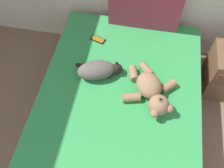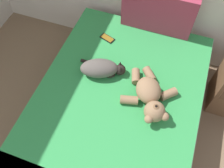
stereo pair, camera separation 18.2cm
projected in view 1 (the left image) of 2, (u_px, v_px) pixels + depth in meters
bed at (118, 113)px, 2.31m from camera, size 1.47×2.09×0.50m
patterned_cushion at (145, 7)px, 2.40m from camera, size 0.71×0.13×0.45m
cat at (99, 70)px, 2.18m from camera, size 0.44×0.29×0.15m
teddy_bear at (151, 91)px, 2.05m from camera, size 0.46×0.57×0.19m
cell_phone at (98, 39)px, 2.47m from camera, size 0.16×0.12×0.01m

